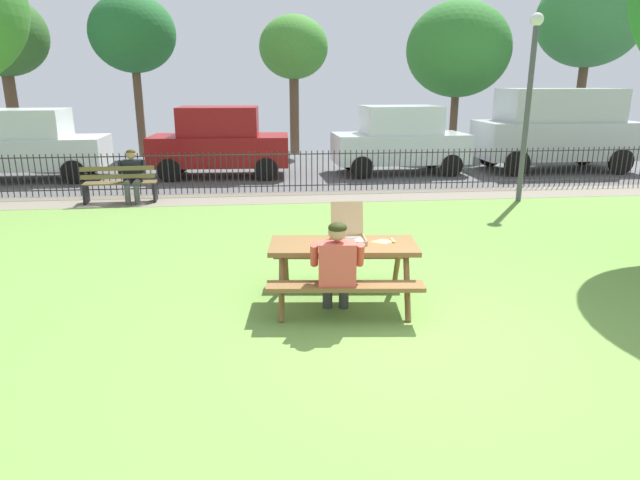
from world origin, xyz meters
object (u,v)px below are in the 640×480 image
Objects in this scene: lamp_post_walkway at (530,90)px; parked_car_left at (220,141)px; picnic_table_foreground at (343,257)px; park_bench_left at (120,184)px; far_tree_left at (2,37)px; far_tree_midleft at (133,34)px; person_on_park_bench at (132,174)px; parked_car_center at (400,139)px; parked_car_right at (556,128)px; parked_car_far_left at (21,144)px; far_tree_right at (590,19)px; adult_at_table at (337,266)px; far_tree_midright at (458,50)px; pizza_slice_on_table at (385,241)px; pizza_box_open at (348,232)px; far_tree_center at (294,49)px.

parked_car_left is (-7.08, 4.17, -1.48)m from lamp_post_walkway.
park_bench_left is at bearing 123.37° from picnic_table_foreground.
far_tree_midleft reaches higher than far_tree_left.
person_on_park_bench is at bearing -117.92° from parked_car_left.
far_tree_left is (-9.63, 14.50, 3.51)m from picnic_table_foreground.
parked_car_center is 10.22m from far_tree_midleft.
far_tree_left is (-14.58, 8.96, 1.62)m from lamp_post_walkway.
parked_car_right reaches higher than picnic_table_foreground.
picnic_table_foreground is 12.31m from parked_car_far_left.
park_bench_left is 18.24m from far_tree_right.
far_tree_right is at bearing 52.13° from adult_at_table.
lamp_post_walkway is at bearing -126.20° from far_tree_right.
far_tree_midright is at bearing 80.41° from lamp_post_walkway.
far_tree_right is at bearing 52.80° from pizza_slice_on_table.
pizza_box_open is 0.41× the size of person_on_park_bench.
parked_car_far_left is at bearing -180.00° from parked_car_right.
picnic_table_foreground is 19.00m from far_tree_right.
pizza_slice_on_table is 17.98m from far_tree_left.
far_tree_center is (-4.63, 8.96, 1.30)m from lamp_post_walkway.
lamp_post_walkway is 8.35m from parked_car_left.
lamp_post_walkway is (5.10, 6.03, 1.83)m from adult_at_table.
person_on_park_bench reaches higher than pizza_slice_on_table.
far_tree_center is at bearing 180.00° from far_tree_right.
park_bench_left is 10.47m from far_tree_left.
person_on_park_bench is at bearing -54.78° from far_tree_left.
far_tree_left is at bearing 113.36° from parked_car_far_left.
far_tree_midright reaches higher than parked_car_left.
far_tree_right reaches higher than pizza_box_open.
parked_car_right reaches higher than parked_car_far_left.
pizza_slice_on_table is 15.91m from far_tree_midright.
far_tree_left is at bearing 164.81° from parked_car_right.
far_tree_midleft reaches higher than parked_car_center.
lamp_post_walkway reaches higher than parked_car_left.
far_tree_left reaches higher than pizza_slice_on_table.
far_tree_left is at bearing 180.00° from far_tree_midright.
parked_car_right is (4.86, -0.00, 0.29)m from parked_car_center.
parked_car_center is 4.87m from parked_car_right.
parked_car_right is at bearing -31.90° from far_tree_center.
adult_at_table is 0.30× the size of parked_car_left.
picnic_table_foreground is 0.56m from pizza_slice_on_table.
parked_car_right is at bearing -15.19° from far_tree_left.
pizza_slice_on_table is at bearing 4.13° from picnic_table_foreground.
far_tree_left is at bearing 148.45° from lamp_post_walkway.
far_tree_midleft is at bearing 110.52° from pizza_box_open.
pizza_slice_on_table is 0.04× the size of far_tree_right.
far_tree_right is at bearing 0.00° from far_tree_midright.
lamp_post_walkway reaches higher than pizza_box_open.
lamp_post_walkway is at bearing 48.20° from picnic_table_foreground.
far_tree_center is (4.21, 8.12, 3.13)m from person_on_park_bench.
pizza_slice_on_table is 12.61m from parked_car_far_left.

